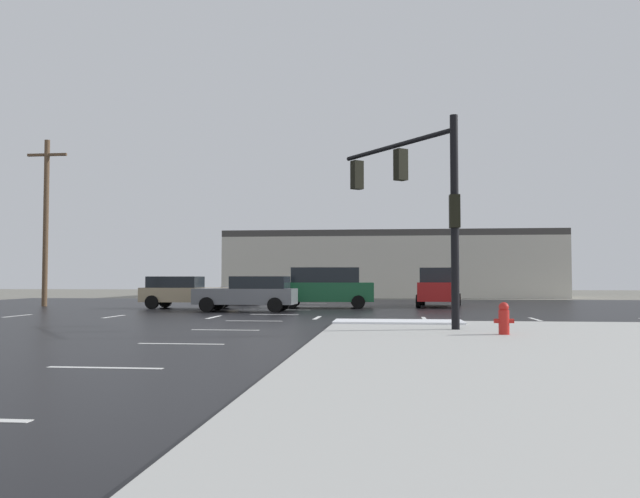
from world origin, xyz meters
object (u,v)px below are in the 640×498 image
at_px(fire_hydrant, 504,318).
at_px(utility_pole_far, 46,219).
at_px(traffic_signal_mast, 420,191).
at_px(sedan_silver, 250,289).
at_px(suv_green, 325,287).
at_px(sedan_grey, 249,293).
at_px(sedan_tan, 185,292).
at_px(suv_red, 439,286).

distance_m(fire_hydrant, utility_pole_far, 27.21).
xyz_separation_m(traffic_signal_mast, sedan_silver, (-9.05, 18.53, -3.21)).
bearing_deg(fire_hydrant, traffic_signal_mast, 125.93).
relative_size(suv_green, utility_pole_far, 0.55).
distance_m(traffic_signal_mast, utility_pole_far, 23.79).
height_order(sedan_silver, sedan_grey, same).
xyz_separation_m(sedan_silver, suv_green, (4.91, -4.90, 0.24)).
height_order(traffic_signal_mast, sedan_grey, traffic_signal_mast).
bearing_deg(sedan_grey, suv_green, -128.02).
distance_m(sedan_silver, suv_green, 6.94).
height_order(fire_hydrant, utility_pole_far, utility_pole_far).
bearing_deg(suv_green, sedan_grey, -133.95).
bearing_deg(sedan_grey, sedan_tan, -32.31).
xyz_separation_m(traffic_signal_mast, suv_green, (-4.14, 13.63, -2.97)).
height_order(suv_red, suv_green, same).
bearing_deg(traffic_signal_mast, suv_green, -20.71).
relative_size(sedan_silver, suv_green, 0.94).
bearing_deg(sedan_silver, fire_hydrant, 34.01).
bearing_deg(sedan_grey, suv_red, -144.87).
relative_size(sedan_grey, sedan_tan, 1.00).
xyz_separation_m(fire_hydrant, suv_green, (-6.05, 16.27, 0.55)).
bearing_deg(sedan_grey, utility_pole_far, -17.86).
xyz_separation_m(fire_hydrant, sedan_silver, (-10.96, 21.16, 0.32)).
height_order(sedan_silver, suv_green, suv_green).
height_order(suv_green, utility_pole_far, utility_pole_far).
relative_size(traffic_signal_mast, sedan_tan, 1.28).
distance_m(traffic_signal_mast, sedan_grey, 12.62).
bearing_deg(fire_hydrant, suv_red, 90.68).
xyz_separation_m(suv_green, sedan_tan, (-6.85, -1.28, -0.24)).
relative_size(fire_hydrant, suv_red, 0.16).
distance_m(traffic_signal_mast, sedan_tan, 16.84).
height_order(traffic_signal_mast, suv_green, traffic_signal_mast).
distance_m(sedan_silver, sedan_grey, 8.87).
bearing_deg(suv_red, sedan_silver, 82.91).
bearing_deg(utility_pole_far, suv_green, -1.28).
height_order(sedan_grey, utility_pole_far, utility_pole_far).
bearing_deg(suv_red, suv_green, 117.85).
relative_size(traffic_signal_mast, sedan_silver, 1.25).
bearing_deg(fire_hydrant, sedan_grey, 126.12).
height_order(traffic_signal_mast, suv_red, traffic_signal_mast).
height_order(suv_green, sedan_tan, suv_green).
xyz_separation_m(suv_red, sedan_tan, (-12.69, -3.54, -0.24)).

